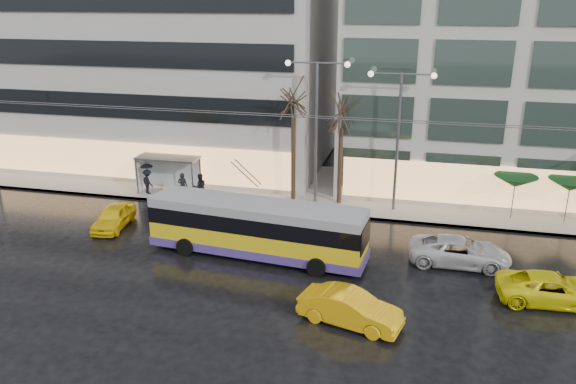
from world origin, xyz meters
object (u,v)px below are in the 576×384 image
(street_lamp_near, at_px, (316,114))
(taxi_a, at_px, (114,217))
(trolleybus, at_px, (257,230))
(bus_shelter, at_px, (164,166))

(street_lamp_near, relative_size, taxi_a, 2.35)
(trolleybus, distance_m, street_lamp_near, 9.37)
(taxi_a, bearing_deg, street_lamp_near, 24.08)
(bus_shelter, height_order, street_lamp_near, street_lamp_near)
(trolleybus, xyz_separation_m, taxi_a, (-9.21, 1.68, -0.77))
(bus_shelter, bearing_deg, trolleybus, -41.90)
(trolleybus, height_order, bus_shelter, trolleybus)
(bus_shelter, xyz_separation_m, street_lamp_near, (10.38, 0.11, 4.03))
(bus_shelter, distance_m, taxi_a, 6.39)
(trolleybus, xyz_separation_m, street_lamp_near, (1.55, 8.03, 4.57))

